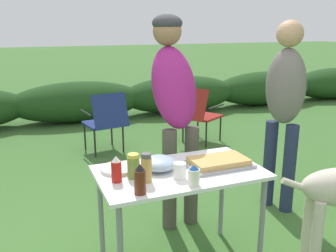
% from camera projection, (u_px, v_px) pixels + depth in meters
% --- Properties ---
extents(shrub_hedge, '(14.40, 0.90, 0.71)m').
position_uv_depth(shrub_hedge, '(78.00, 102.00, 6.68)').
color(shrub_hedge, '#1E4219').
rests_on(shrub_hedge, ground).
extents(folding_table, '(1.10, 0.64, 0.74)m').
position_uv_depth(folding_table, '(180.00, 181.00, 2.52)').
color(folding_table, white).
rests_on(folding_table, ground).
extents(food_tray, '(0.44, 0.27, 0.06)m').
position_uv_depth(food_tray, '(219.00, 162.00, 2.57)').
color(food_tray, '#9E9EA3').
rests_on(food_tray, folding_table).
extents(plate_stack, '(0.23, 0.23, 0.02)m').
position_uv_depth(plate_stack, '(118.00, 169.00, 2.49)').
color(plate_stack, white).
rests_on(plate_stack, folding_table).
extents(mixing_bowl, '(0.24, 0.24, 0.09)m').
position_uv_depth(mixing_bowl, '(159.00, 163.00, 2.50)').
color(mixing_bowl, '#99B2CC').
rests_on(mixing_bowl, folding_table).
extents(paper_cup_stack, '(0.08, 0.08, 0.10)m').
position_uv_depth(paper_cup_stack, '(180.00, 171.00, 2.36)').
color(paper_cup_stack, white).
rests_on(paper_cup_stack, folding_table).
extents(relish_jar, '(0.08, 0.08, 0.16)m').
position_uv_depth(relish_jar, '(133.00, 166.00, 2.36)').
color(relish_jar, olive).
rests_on(relish_jar, folding_table).
extents(spice_jar, '(0.07, 0.07, 0.18)m').
position_uv_depth(spice_jar, '(146.00, 168.00, 2.29)').
color(spice_jar, '#B2893D').
rests_on(spice_jar, folding_table).
extents(bbq_sauce_bottle, '(0.07, 0.07, 0.18)m').
position_uv_depth(bbq_sauce_bottle, '(140.00, 180.00, 2.13)').
color(bbq_sauce_bottle, '#562314').
rests_on(bbq_sauce_bottle, folding_table).
extents(mayo_bottle, '(0.07, 0.07, 0.13)m').
position_uv_depth(mayo_bottle, '(194.00, 176.00, 2.25)').
color(mayo_bottle, silver).
rests_on(mayo_bottle, folding_table).
extents(ketchup_bottle, '(0.06, 0.06, 0.17)m').
position_uv_depth(ketchup_bottle, '(116.00, 170.00, 2.30)').
color(ketchup_bottle, red).
rests_on(ketchup_bottle, folding_table).
extents(standing_person_in_olive_jacket, '(0.41, 0.53, 1.77)m').
position_uv_depth(standing_person_in_olive_jacket, '(174.00, 95.00, 3.08)').
color(standing_person_in_olive_jacket, '#4C473D').
rests_on(standing_person_in_olive_jacket, ground).
extents(standing_person_in_navy_coat, '(0.38, 0.44, 1.72)m').
position_uv_depth(standing_person_in_navy_coat, '(285.00, 99.00, 3.30)').
color(standing_person_in_navy_coat, '#232D4C').
rests_on(standing_person_in_navy_coat, ground).
extents(camp_chair_green_behind_table, '(0.74, 0.70, 0.83)m').
position_uv_depth(camp_chair_green_behind_table, '(198.00, 112.00, 5.38)').
color(camp_chair_green_behind_table, maroon).
rests_on(camp_chair_green_behind_table, ground).
extents(camp_chair_near_hedge, '(0.56, 0.66, 0.83)m').
position_uv_depth(camp_chair_near_hedge, '(106.00, 119.00, 4.96)').
color(camp_chair_near_hedge, navy).
rests_on(camp_chair_near_hedge, ground).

